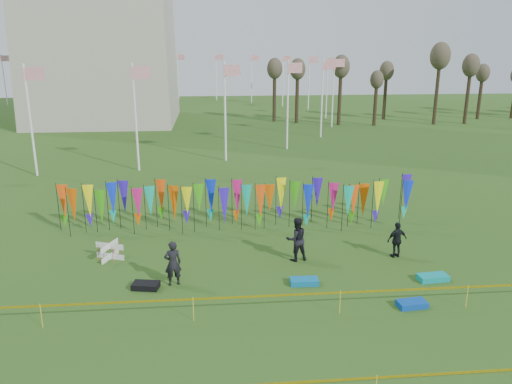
{
  "coord_description": "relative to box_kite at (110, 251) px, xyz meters",
  "views": [
    {
      "loc": [
        -1.23,
        -16.84,
        9.15
      ],
      "look_at": [
        0.87,
        6.0,
        2.43
      ],
      "focal_mm": 35.0,
      "sensor_mm": 36.0,
      "label": 1
    }
  ],
  "objects": [
    {
      "name": "kite_bag_turquoise",
      "position": [
        8.18,
        -3.18,
        -0.28
      ],
      "size": [
        1.14,
        0.61,
        0.22
      ],
      "primitive_type": "cube",
      "rotation": [
        0.0,
        0.0,
        -0.04
      ],
      "color": "#0B72B1",
      "rests_on": "ground"
    },
    {
      "name": "box_kite",
      "position": [
        0.0,
        0.0,
        0.0
      ],
      "size": [
        0.71,
        0.71,
        0.79
      ],
      "rotation": [
        0.0,
        0.0,
        -0.38
      ],
      "color": "red",
      "rests_on": "ground"
    },
    {
      "name": "kite_bag_teal",
      "position": [
        13.46,
        -3.33,
        -0.28
      ],
      "size": [
        1.26,
        0.69,
        0.23
      ],
      "primitive_type": "cube",
      "rotation": [
        0.0,
        0.0,
        0.09
      ],
      "color": "#0B9BA1",
      "rests_on": "ground"
    },
    {
      "name": "person_right",
      "position": [
        12.8,
        -0.92,
        0.43
      ],
      "size": [
        1.06,
        0.74,
        1.65
      ],
      "primitive_type": "imported",
      "rotation": [
        0.0,
        0.0,
        3.36
      ],
      "color": "black",
      "rests_on": "ground"
    },
    {
      "name": "kite_bag_black",
      "position": [
        1.91,
        -2.98,
        -0.27
      ],
      "size": [
        1.12,
        0.77,
        0.24
      ],
      "primitive_type": "cube",
      "rotation": [
        0.0,
        0.0,
        -0.19
      ],
      "color": "black",
      "rests_on": "ground"
    },
    {
      "name": "person_mid",
      "position": [
        8.25,
        -0.83,
        0.6
      ],
      "size": [
        1.07,
        0.78,
        1.98
      ],
      "primitive_type": "imported",
      "rotation": [
        0.0,
        0.0,
        3.35
      ],
      "color": "black",
      "rests_on": "ground"
    },
    {
      "name": "ground",
      "position": [
        5.82,
        -4.21,
        -0.39
      ],
      "size": [
        160.0,
        160.0,
        0.0
      ],
      "primitive_type": "plane",
      "color": "#2B4B15",
      "rests_on": "ground"
    },
    {
      "name": "tree_line",
      "position": [
        37.82,
        39.79,
        5.78
      ],
      "size": [
        53.92,
        1.92,
        7.84
      ],
      "color": "#34291A",
      "rests_on": "ground"
    },
    {
      "name": "flagpole_ring",
      "position": [
        -8.18,
        43.79,
        3.61
      ],
      "size": [
        57.4,
        56.16,
        8.0
      ],
      "color": "white",
      "rests_on": "ground"
    },
    {
      "name": "caution_tape_near",
      "position": [
        5.6,
        -5.56,
        0.39
      ],
      "size": [
        26.0,
        0.02,
        0.9
      ],
      "color": "yellow",
      "rests_on": "ground"
    },
    {
      "name": "person_left",
      "position": [
        2.98,
        -2.75,
        0.53
      ],
      "size": [
        0.78,
        0.64,
        1.85
      ],
      "primitive_type": "imported",
      "rotation": [
        0.0,
        0.0,
        3.39
      ],
      "color": "black",
      "rests_on": "ground"
    },
    {
      "name": "kite_bag_blue",
      "position": [
        11.77,
        -5.33,
        -0.28
      ],
      "size": [
        1.11,
        0.67,
        0.22
      ],
      "primitive_type": "cube",
      "rotation": [
        0.0,
        0.0,
        0.11
      ],
      "color": "#0B46B7",
      "rests_on": "ground"
    },
    {
      "name": "banner_row",
      "position": [
        6.1,
        3.32,
        1.19
      ],
      "size": [
        18.64,
        0.64,
        2.46
      ],
      "color": "black",
      "rests_on": "ground"
    }
  ]
}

